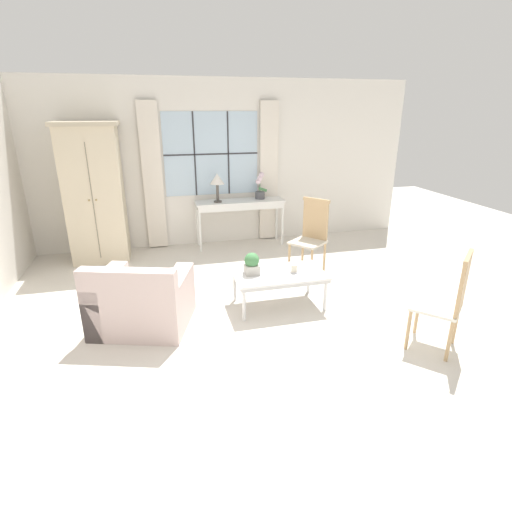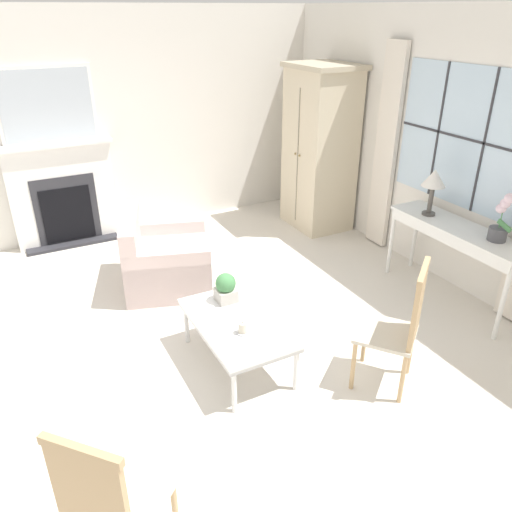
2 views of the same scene
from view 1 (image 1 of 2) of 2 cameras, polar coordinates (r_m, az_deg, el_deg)
The scene contains 12 objects.
ground_plane at distance 4.70m, azimuth -0.19°, elevation -9.13°, with size 14.00×14.00×0.00m, color silver.
wall_back_windowed at distance 7.12m, azimuth -6.34°, elevation 12.79°, with size 7.20×0.14×2.80m.
armoire at distance 6.75m, azimuth -22.01°, elevation 8.31°, with size 0.92×0.73×2.14m.
console_table at distance 7.02m, azimuth -2.32°, elevation 7.23°, with size 1.54×0.43×0.81m.
table_lamp at distance 6.82m, azimuth -5.57°, elevation 10.70°, with size 0.24×0.24×0.49m.
potted_orchid at distance 7.10m, azimuth 0.57°, elevation 9.62°, with size 0.21×0.17×0.47m.
armchair_upholstered at distance 4.64m, azimuth -15.97°, elevation -6.44°, with size 1.22×1.14×0.81m.
side_chair_wooden at distance 5.95m, azimuth 7.96°, elevation 3.44°, with size 0.62×0.62×1.08m.
accent_chair_wooden at distance 4.33m, azimuth 25.87°, elevation -5.37°, with size 0.62×0.62×1.05m.
coffee_table at distance 4.87m, azimuth 3.32°, elevation -2.88°, with size 1.10×0.64×0.44m.
potted_plant_small at distance 4.76m, azimuth -0.60°, elevation -1.08°, with size 0.18×0.18×0.27m.
pillar_candle at distance 4.86m, azimuth 5.46°, elevation -1.87°, with size 0.10×0.10×0.11m.
Camera 1 is at (-1.00, -3.97, 2.31)m, focal length 28.00 mm.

